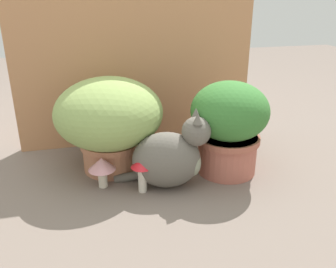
{
  "coord_description": "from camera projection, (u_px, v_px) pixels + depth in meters",
  "views": [
    {
      "loc": [
        -0.2,
        -1.22,
        0.72
      ],
      "look_at": [
        0.12,
        0.06,
        0.18
      ],
      "focal_mm": 38.66,
      "sensor_mm": 36.0,
      "label": 1
    }
  ],
  "objects": [
    {
      "name": "ground_plane",
      "position": [
        142.0,
        185.0,
        1.41
      ],
      "size": [
        6.0,
        6.0,
        0.0
      ],
      "primitive_type": "plane",
      "color": "#75665C"
    },
    {
      "name": "cardboard_backdrop",
      "position": [
        136.0,
        55.0,
        1.67
      ],
      "size": [
        1.12,
        0.03,
        0.86
      ],
      "primitive_type": "cube",
      "color": "tan",
      "rests_on": "ground"
    },
    {
      "name": "grass_planter",
      "position": [
        109.0,
        118.0,
        1.46
      ],
      "size": [
        0.44,
        0.44,
        0.39
      ],
      "color": "#B47252",
      "rests_on": "ground"
    },
    {
      "name": "leafy_planter",
      "position": [
        229.0,
        124.0,
        1.45
      ],
      "size": [
        0.31,
        0.31,
        0.38
      ],
      "color": "#B66352",
      "rests_on": "ground"
    },
    {
      "name": "cat",
      "position": [
        171.0,
        157.0,
        1.37
      ],
      "size": [
        0.37,
        0.22,
        0.32
      ],
      "color": "#645F56",
      "rests_on": "ground"
    },
    {
      "name": "mushroom_ornament_pink",
      "position": [
        102.0,
        166.0,
        1.37
      ],
      "size": [
        0.1,
        0.1,
        0.12
      ],
      "color": "beige",
      "rests_on": "ground"
    },
    {
      "name": "mushroom_ornament_red",
      "position": [
        142.0,
        168.0,
        1.34
      ],
      "size": [
        0.08,
        0.08,
        0.14
      ],
      "color": "silver",
      "rests_on": "ground"
    }
  ]
}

